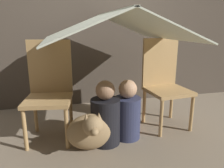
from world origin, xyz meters
TOP-DOWN VIEW (x-y plane):
  - ground_plane at (0.00, 0.00)m, footprint 8.80×8.80m
  - wall_back at (0.00, 1.08)m, footprint 7.00×0.05m
  - chair_left at (-0.60, 0.19)m, footprint 0.48×0.48m
  - chair_right at (0.60, 0.19)m, footprint 0.46×0.46m
  - sheet_canopy at (0.00, 0.11)m, footprint 1.23×1.34m
  - person_front at (-0.11, -0.08)m, footprint 0.27×0.27m
  - person_second at (0.12, -0.02)m, footprint 0.26×0.26m
  - dog at (-0.26, -0.19)m, footprint 0.42×0.37m
  - floor_cushion at (0.07, 0.11)m, footprint 0.35×0.28m

SIDE VIEW (x-z plane):
  - ground_plane at x=0.00m, z-range 0.00..0.00m
  - floor_cushion at x=0.07m, z-range 0.00..0.10m
  - dog at x=-0.26m, z-range -0.01..0.40m
  - person_second at x=0.12m, z-range -0.04..0.55m
  - person_front at x=-0.11m, z-range -0.04..0.56m
  - chair_left at x=-0.60m, z-range 0.03..0.97m
  - chair_right at x=0.60m, z-range 0.03..0.97m
  - sheet_canopy at x=0.00m, z-range 0.94..1.20m
  - wall_back at x=0.00m, z-range 0.00..2.50m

